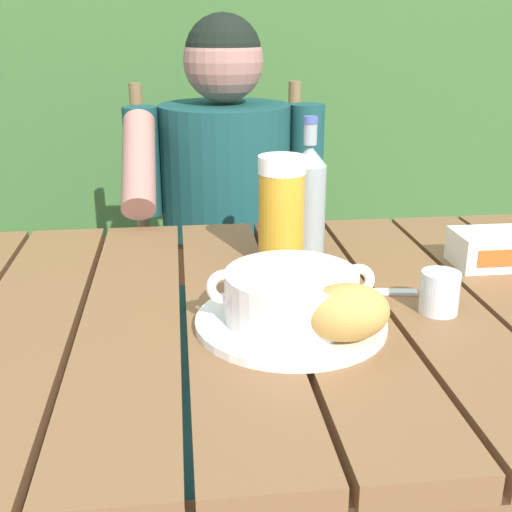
{
  "coord_description": "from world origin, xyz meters",
  "views": [
    {
      "loc": [
        -0.07,
        -0.9,
        1.16
      ],
      "look_at": [
        0.04,
        0.02,
        0.83
      ],
      "focal_mm": 46.05,
      "sensor_mm": 36.0,
      "label": 1
    }
  ],
  "objects_px": {
    "chair_near_diner": "(223,272)",
    "beer_glass": "(281,211)",
    "beer_bottle": "(309,199)",
    "bread_roll": "(346,312)",
    "person_eating": "(226,219)",
    "water_glass_small": "(440,292)",
    "table_knife": "(358,291)",
    "butter_tub": "(490,249)",
    "soup_bowl": "(291,294)",
    "serving_plate": "(291,322)"
  },
  "relations": [
    {
      "from": "person_eating",
      "to": "beer_glass",
      "type": "bearing_deg",
      "value": -82.97
    },
    {
      "from": "person_eating",
      "to": "bread_roll",
      "type": "bearing_deg",
      "value": -83.21
    },
    {
      "from": "chair_near_diner",
      "to": "butter_tub",
      "type": "distance_m",
      "value": 0.91
    },
    {
      "from": "beer_glass",
      "to": "water_glass_small",
      "type": "relative_size",
      "value": 3.08
    },
    {
      "from": "person_eating",
      "to": "soup_bowl",
      "type": "height_order",
      "value": "person_eating"
    },
    {
      "from": "beer_bottle",
      "to": "bread_roll",
      "type": "bearing_deg",
      "value": -93.23
    },
    {
      "from": "soup_bowl",
      "to": "water_glass_small",
      "type": "distance_m",
      "value": 0.22
    },
    {
      "from": "table_knife",
      "to": "soup_bowl",
      "type": "bearing_deg",
      "value": -140.91
    },
    {
      "from": "table_knife",
      "to": "bread_roll",
      "type": "bearing_deg",
      "value": -110.8
    },
    {
      "from": "chair_near_diner",
      "to": "butter_tub",
      "type": "xyz_separation_m",
      "value": [
        0.42,
        -0.74,
        0.31
      ]
    },
    {
      "from": "person_eating",
      "to": "bread_roll",
      "type": "distance_m",
      "value": 0.82
    },
    {
      "from": "beer_bottle",
      "to": "table_knife",
      "type": "bearing_deg",
      "value": -76.64
    },
    {
      "from": "water_glass_small",
      "to": "bread_roll",
      "type": "bearing_deg",
      "value": -151.31
    },
    {
      "from": "water_glass_small",
      "to": "serving_plate",
      "type": "bearing_deg",
      "value": -174.95
    },
    {
      "from": "chair_near_diner",
      "to": "soup_bowl",
      "type": "bearing_deg",
      "value": -87.99
    },
    {
      "from": "chair_near_diner",
      "to": "water_glass_small",
      "type": "bearing_deg",
      "value": -74.41
    },
    {
      "from": "chair_near_diner",
      "to": "table_knife",
      "type": "height_order",
      "value": "chair_near_diner"
    },
    {
      "from": "chair_near_diner",
      "to": "person_eating",
      "type": "distance_m",
      "value": 0.3
    },
    {
      "from": "person_eating",
      "to": "beer_bottle",
      "type": "bearing_deg",
      "value": -75.38
    },
    {
      "from": "person_eating",
      "to": "beer_bottle",
      "type": "relative_size",
      "value": 4.7
    },
    {
      "from": "person_eating",
      "to": "beer_bottle",
      "type": "xyz_separation_m",
      "value": [
        0.12,
        -0.44,
        0.16
      ]
    },
    {
      "from": "chair_near_diner",
      "to": "beer_glass",
      "type": "bearing_deg",
      "value": -85.28
    },
    {
      "from": "person_eating",
      "to": "water_glass_small",
      "type": "distance_m",
      "value": 0.77
    },
    {
      "from": "chair_near_diner",
      "to": "beer_bottle",
      "type": "bearing_deg",
      "value": -80.12
    },
    {
      "from": "bread_roll",
      "to": "beer_bottle",
      "type": "bearing_deg",
      "value": 86.77
    },
    {
      "from": "chair_near_diner",
      "to": "table_knife",
      "type": "relative_size",
      "value": 6.5
    },
    {
      "from": "chair_near_diner",
      "to": "bread_roll",
      "type": "relative_size",
      "value": 8.21
    },
    {
      "from": "soup_bowl",
      "to": "bread_roll",
      "type": "relative_size",
      "value": 1.94
    },
    {
      "from": "water_glass_small",
      "to": "chair_near_diner",
      "type": "bearing_deg",
      "value": 105.59
    },
    {
      "from": "person_eating",
      "to": "beer_glass",
      "type": "height_order",
      "value": "person_eating"
    },
    {
      "from": "bread_roll",
      "to": "butter_tub",
      "type": "height_order",
      "value": "bread_roll"
    },
    {
      "from": "person_eating",
      "to": "water_glass_small",
      "type": "bearing_deg",
      "value": -70.06
    },
    {
      "from": "soup_bowl",
      "to": "table_knife",
      "type": "height_order",
      "value": "soup_bowl"
    },
    {
      "from": "person_eating",
      "to": "table_knife",
      "type": "bearing_deg",
      "value": -75.75
    },
    {
      "from": "serving_plate",
      "to": "soup_bowl",
      "type": "height_order",
      "value": "soup_bowl"
    },
    {
      "from": "bread_roll",
      "to": "beer_bottle",
      "type": "distance_m",
      "value": 0.36
    },
    {
      "from": "person_eating",
      "to": "butter_tub",
      "type": "height_order",
      "value": "person_eating"
    },
    {
      "from": "chair_near_diner",
      "to": "person_eating",
      "type": "relative_size",
      "value": 0.84
    },
    {
      "from": "table_knife",
      "to": "water_glass_small",
      "type": "bearing_deg",
      "value": -39.68
    },
    {
      "from": "person_eating",
      "to": "table_knife",
      "type": "distance_m",
      "value": 0.66
    },
    {
      "from": "table_knife",
      "to": "serving_plate",
      "type": "bearing_deg",
      "value": -140.91
    },
    {
      "from": "water_glass_small",
      "to": "beer_bottle",
      "type": "bearing_deg",
      "value": 117.94
    },
    {
      "from": "butter_tub",
      "to": "table_knife",
      "type": "distance_m",
      "value": 0.28
    },
    {
      "from": "soup_bowl",
      "to": "bread_roll",
      "type": "xyz_separation_m",
      "value": [
        0.06,
        -0.07,
        0.0
      ]
    },
    {
      "from": "beer_bottle",
      "to": "water_glass_small",
      "type": "distance_m",
      "value": 0.31
    },
    {
      "from": "beer_glass",
      "to": "water_glass_small",
      "type": "xyz_separation_m",
      "value": [
        0.2,
        -0.23,
        -0.07
      ]
    },
    {
      "from": "bread_roll",
      "to": "beer_bottle",
      "type": "height_order",
      "value": "beer_bottle"
    },
    {
      "from": "beer_glass",
      "to": "beer_bottle",
      "type": "bearing_deg",
      "value": 37.5
    },
    {
      "from": "chair_near_diner",
      "to": "soup_bowl",
      "type": "xyz_separation_m",
      "value": [
        0.03,
        -0.94,
        0.33
      ]
    },
    {
      "from": "table_knife",
      "to": "butter_tub",
      "type": "bearing_deg",
      "value": 20.36
    }
  ]
}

